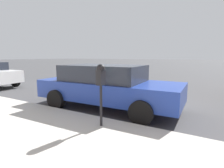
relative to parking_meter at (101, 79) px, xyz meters
The scene contains 3 objects.
ground_plane 3.11m from the parking_meter, 19.49° to the left, with size 220.00×220.00×0.00m, color #424244.
parking_meter is the anchor object (origin of this frame).
car_blue 1.93m from the parking_meter, 27.58° to the left, with size 2.13×4.76×1.44m.
Camera 1 is at (-5.91, -3.09, 1.71)m, focal length 28.00 mm.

